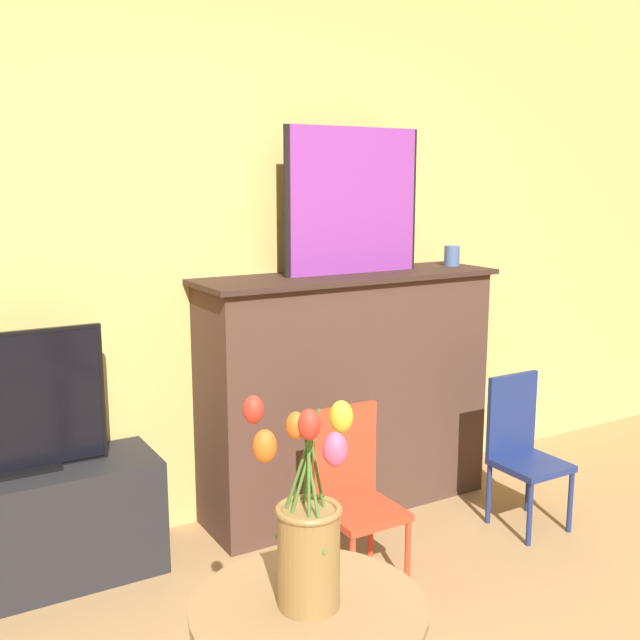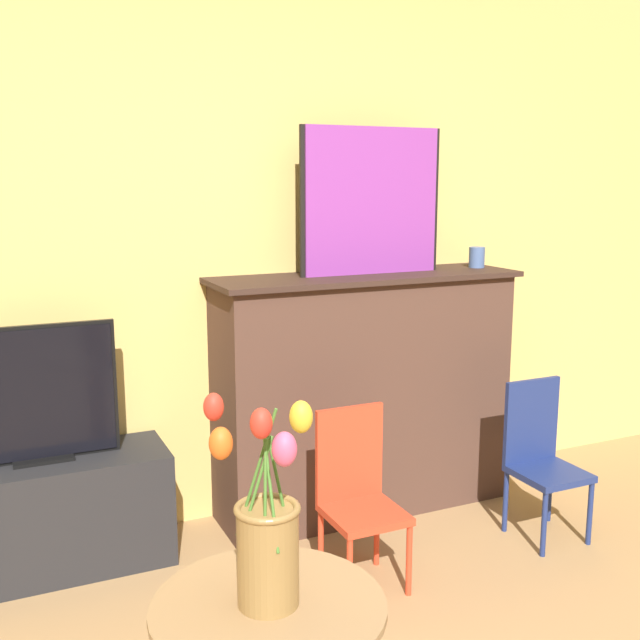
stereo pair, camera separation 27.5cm
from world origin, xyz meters
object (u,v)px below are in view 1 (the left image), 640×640
Objects in this scene: painting at (353,201)px; vase_tulips at (308,533)px; chair_red at (354,489)px; chair_blue at (522,445)px; tv_monitor at (24,404)px.

painting reaches higher than vase_tulips.
chair_red is 0.95m from chair_blue.
chair_red is at bearing -122.01° from painting.
vase_tulips is (-1.10, -1.50, -0.75)m from painting.
chair_blue is (0.95, 0.02, 0.00)m from chair_red.
vase_tulips is at bearing -151.31° from chair_blue.
painting is 1.02× the size of chair_blue.
painting is at bearing 57.99° from chair_red.
tv_monitor is at bearing 164.34° from chair_blue.
vase_tulips reaches higher than chair_blue.
tv_monitor is at bearing 105.45° from vase_tulips.
chair_red is 1.21m from vase_tulips.
vase_tulips is at bearing -74.55° from tv_monitor.
vase_tulips reaches higher than chair_red.
tv_monitor is 1.34m from chair_red.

